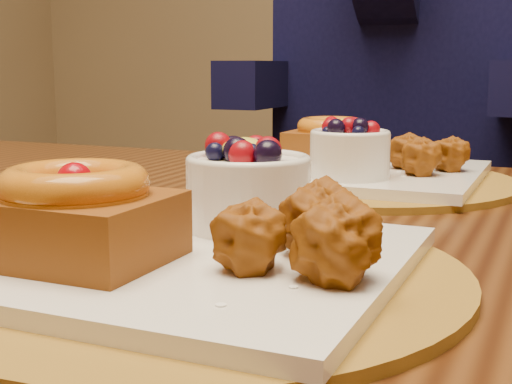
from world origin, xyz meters
The scene contains 5 objects.
dining_table centered at (0.08, 0.05, 0.68)m, with size 1.60×0.90×0.76m.
place_setting_near centered at (0.08, -0.16, 0.78)m, with size 0.38×0.38×0.09m.
place_setting_far centered at (0.08, 0.27, 0.78)m, with size 0.38×0.38×0.09m.
chair_far centered at (0.00, 0.92, 0.52)m, with size 0.52×0.52×0.94m.
diner centered at (0.00, 0.88, 1.01)m, with size 0.58×0.54×0.94m.
Camera 1 is at (0.31, -0.58, 0.90)m, focal length 50.00 mm.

